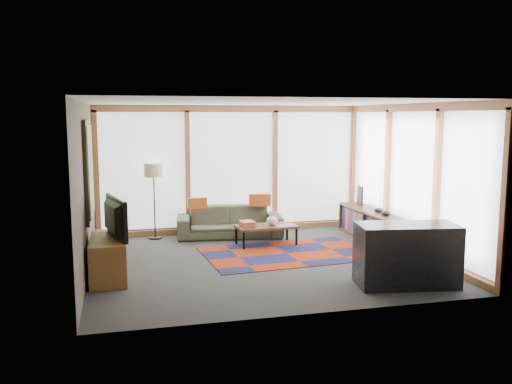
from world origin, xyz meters
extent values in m
plane|color=#2C2C2A|center=(0.00, 0.00, 0.00)|extent=(5.50, 5.50, 0.00)
cube|color=#433A30|center=(-2.75, 0.00, 1.30)|extent=(0.04, 5.00, 2.60)
cube|color=#433A30|center=(0.00, -2.50, 1.30)|extent=(5.50, 0.04, 2.60)
cube|color=silver|center=(0.00, 0.00, 2.60)|extent=(5.50, 5.00, 0.04)
cube|color=white|center=(0.00, 2.47, 1.30)|extent=(5.30, 0.02, 2.35)
cube|color=white|center=(2.72, 0.00, 1.30)|extent=(0.02, 4.80, 2.35)
cube|color=black|center=(-2.71, 0.30, 1.55)|extent=(0.05, 1.35, 1.55)
cube|color=#BAB809|center=(-2.69, 0.30, 1.55)|extent=(0.02, 1.20, 1.40)
cube|color=maroon|center=(0.53, 0.33, 0.01)|extent=(2.94, 2.03, 0.01)
imported|color=#353627|center=(-0.16, 1.92, 0.30)|extent=(2.15, 1.06, 0.60)
cube|color=#B14A1A|center=(-0.81, 1.90, 0.71)|extent=(0.38, 0.13, 0.21)
cube|color=#B14A1A|center=(0.45, 1.89, 0.72)|extent=(0.45, 0.20, 0.24)
cube|color=brown|center=(0.00, 1.06, 0.42)|extent=(0.27, 0.33, 0.10)
ellipsoid|color=beige|center=(0.46, 1.03, 0.46)|extent=(0.22, 0.22, 0.18)
ellipsoid|color=black|center=(2.44, 0.38, 0.63)|extent=(0.22, 0.22, 0.09)
ellipsoid|color=black|center=(2.47, 0.73, 0.63)|extent=(0.21, 0.21, 0.09)
cube|color=black|center=(2.49, 1.61, 0.77)|extent=(0.07, 0.30, 0.39)
cube|color=brown|center=(-2.44, -0.39, 0.31)|extent=(0.51, 1.23, 0.61)
imported|color=black|center=(-2.41, -0.43, 0.91)|extent=(0.39, 1.04, 0.60)
cube|color=black|center=(1.65, -1.76, 0.44)|extent=(1.48, 0.87, 0.88)
camera|label=1|loc=(-2.21, -8.46, 2.39)|focal=38.00mm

